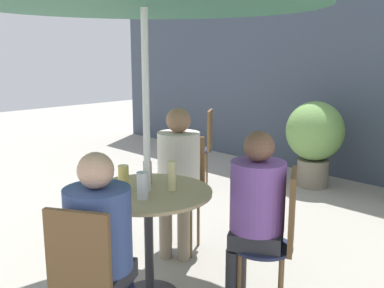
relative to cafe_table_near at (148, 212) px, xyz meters
The scene contains 13 objects.
cafe_table_near is the anchor object (origin of this frame).
bistro_chair_0 0.84m from the cafe_table_near, 59.29° to the right, with size 0.42×0.43×0.94m.
bistro_chair_1 0.84m from the cafe_table_near, 30.71° to the left, with size 0.43×0.42×0.94m.
bistro_chair_2 0.84m from the cafe_table_near, 120.71° to the left, with size 0.42×0.43×0.94m.
bistro_chair_4 2.55m from the cafe_table_near, 125.92° to the left, with size 0.43×0.42×0.94m.
seated_person_0 0.70m from the cafe_table_near, 59.29° to the right, with size 0.40×0.42×1.16m.
seated_person_1 0.70m from the cafe_table_near, 30.71° to the left, with size 0.42×0.41×1.17m.
seated_person_2 0.70m from the cafe_table_near, 120.71° to the left, with size 0.41×0.42×1.20m.
beer_glass_0 0.28m from the cafe_table_near, 138.78° to the right, with size 0.07×0.07×0.17m.
beer_glass_1 0.28m from the cafe_table_near, 50.38° to the right, with size 0.07×0.07×0.17m.
beer_glass_2 0.29m from the cafe_table_near, 51.76° to the left, with size 0.06×0.06×0.19m.
beer_glass_3 0.27m from the cafe_table_near, 141.23° to the left, with size 0.06×0.06×0.16m.
potted_plant_0 3.07m from the cafe_table_near, 100.49° to the left, with size 0.69×0.69×1.04m.
Camera 1 is at (2.06, -1.54, 1.64)m, focal length 42.00 mm.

